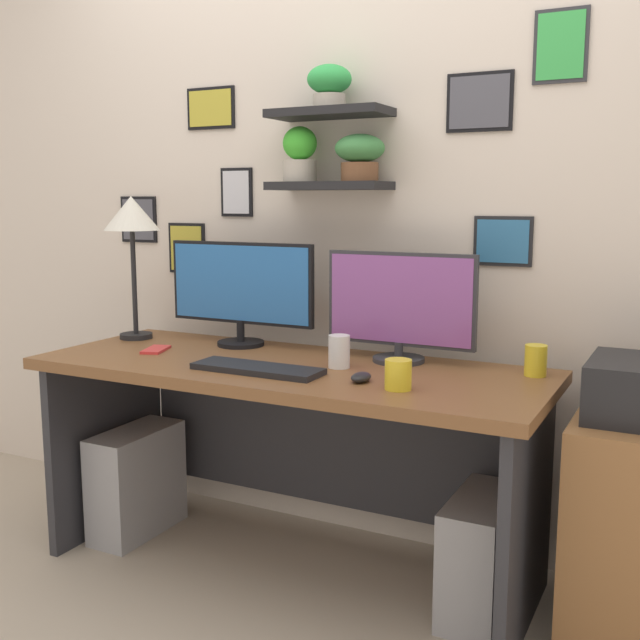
# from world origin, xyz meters

# --- Properties ---
(ground_plane) EXTENTS (8.00, 8.00, 0.00)m
(ground_plane) POSITION_xyz_m (0.00, 0.00, 0.00)
(ground_plane) COLOR tan
(back_wall_assembly) EXTENTS (4.40, 0.24, 2.70)m
(back_wall_assembly) POSITION_xyz_m (-0.00, 0.44, 1.36)
(back_wall_assembly) COLOR beige
(back_wall_assembly) RESTS_ON ground
(desk) EXTENTS (1.77, 0.68, 0.75)m
(desk) POSITION_xyz_m (0.00, 0.06, 0.54)
(desk) COLOR brown
(desk) RESTS_ON ground
(monitor_left) EXTENTS (0.62, 0.18, 0.40)m
(monitor_left) POSITION_xyz_m (-0.32, 0.22, 0.97)
(monitor_left) COLOR black
(monitor_left) RESTS_ON desk
(monitor_right) EXTENTS (0.54, 0.18, 0.38)m
(monitor_right) POSITION_xyz_m (0.32, 0.22, 0.95)
(monitor_right) COLOR #2D2D33
(monitor_right) RESTS_ON desk
(keyboard) EXTENTS (0.44, 0.14, 0.02)m
(keyboard) POSITION_xyz_m (-0.03, -0.15, 0.76)
(keyboard) COLOR black
(keyboard) RESTS_ON desk
(computer_mouse) EXTENTS (0.06, 0.09, 0.03)m
(computer_mouse) POSITION_xyz_m (0.33, -0.12, 0.77)
(computer_mouse) COLOR black
(computer_mouse) RESTS_ON desk
(desk_lamp) EXTENTS (0.22, 0.22, 0.57)m
(desk_lamp) POSITION_xyz_m (-0.78, 0.14, 1.22)
(desk_lamp) COLOR black
(desk_lamp) RESTS_ON desk
(cell_phone) EXTENTS (0.11, 0.15, 0.01)m
(cell_phone) POSITION_xyz_m (-0.55, -0.03, 0.76)
(cell_phone) COLOR red
(cell_phone) RESTS_ON desk
(coffee_mug) EXTENTS (0.08, 0.08, 0.09)m
(coffee_mug) POSITION_xyz_m (0.46, -0.15, 0.80)
(coffee_mug) COLOR yellow
(coffee_mug) RESTS_ON desk
(pen_cup) EXTENTS (0.07, 0.07, 0.10)m
(pen_cup) POSITION_xyz_m (0.79, 0.21, 0.80)
(pen_cup) COLOR yellow
(pen_cup) RESTS_ON desk
(water_cup) EXTENTS (0.07, 0.07, 0.11)m
(water_cup) POSITION_xyz_m (0.18, 0.03, 0.81)
(water_cup) COLOR white
(water_cup) RESTS_ON desk
(computer_tower_left) EXTENTS (0.18, 0.40, 0.42)m
(computer_tower_left) POSITION_xyz_m (-0.68, 0.00, 0.21)
(computer_tower_left) COLOR #99999E
(computer_tower_left) RESTS_ON ground
(computer_tower_right) EXTENTS (0.18, 0.40, 0.38)m
(computer_tower_right) POSITION_xyz_m (0.68, 0.03, 0.19)
(computer_tower_right) COLOR #99999E
(computer_tower_right) RESTS_ON ground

